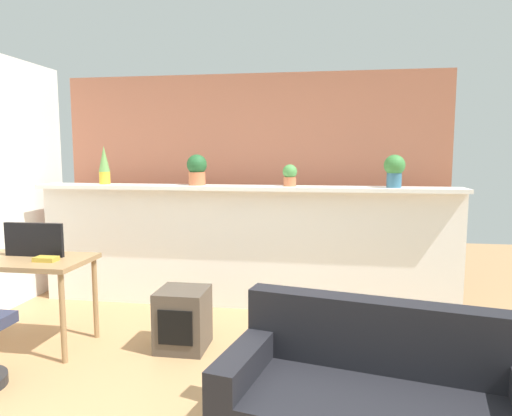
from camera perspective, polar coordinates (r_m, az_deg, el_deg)
ground_plane at (r=3.19m, az=-8.82°, el=-23.57°), size 12.00×12.00×0.00m
divider_wall at (r=4.80m, az=-1.70°, el=-5.09°), size 4.36×0.16×1.24m
plant_shelf at (r=4.67m, az=-1.81°, el=2.53°), size 4.36×0.36×0.04m
brick_wall_behind at (r=5.30m, az=-0.54°, el=2.90°), size 4.36×0.10×2.50m
potted_plant_0 at (r=5.18m, az=-18.36°, el=5.12°), size 0.12×0.12×0.41m
potted_plant_1 at (r=4.80m, az=-7.36°, el=4.84°), size 0.21×0.21×0.32m
potted_plant_2 at (r=4.62m, az=4.23°, el=4.12°), size 0.15×0.15×0.22m
potted_plant_3 at (r=4.61m, az=16.84°, el=4.66°), size 0.20×0.20×0.32m
desk at (r=4.29m, az=-27.06°, el=-6.68°), size 1.10×0.60×0.75m
tv_monitor at (r=4.27m, az=-25.90°, el=-3.56°), size 0.52×0.04×0.28m
side_cube_shelf at (r=3.94m, az=-9.09°, el=-13.48°), size 0.40×0.41×0.50m
book_on_desk at (r=4.06m, az=-24.67°, el=-5.79°), size 0.18×0.11×0.04m
couch at (r=2.66m, az=14.74°, el=-23.36°), size 1.68×1.07×0.80m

